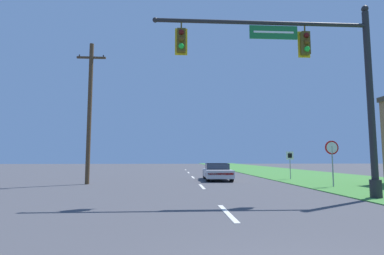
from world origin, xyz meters
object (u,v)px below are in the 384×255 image
(car_ahead, at_px, (217,172))
(route_sign_post, at_px, (290,159))
(stop_sign, at_px, (332,153))
(utility_pole_near, at_px, (90,110))
(signal_mast, at_px, (318,78))

(car_ahead, relative_size, route_sign_post, 2.32)
(stop_sign, bearing_deg, utility_pole_near, 168.76)
(signal_mast, bearing_deg, car_ahead, 104.62)
(signal_mast, distance_m, utility_pole_near, 13.29)
(utility_pole_near, bearing_deg, stop_sign, -11.24)
(stop_sign, height_order, utility_pole_near, utility_pole_near)
(route_sign_post, distance_m, utility_pole_near, 14.51)
(car_ahead, xyz_separation_m, stop_sign, (5.56, -5.78, 1.26))
(signal_mast, relative_size, route_sign_post, 4.47)
(car_ahead, relative_size, stop_sign, 1.88)
(car_ahead, bearing_deg, utility_pole_near, -160.35)
(stop_sign, distance_m, utility_pole_near, 14.51)
(car_ahead, distance_m, route_sign_post, 5.52)
(route_sign_post, bearing_deg, utility_pole_near, -167.83)
(car_ahead, xyz_separation_m, utility_pole_near, (-8.42, -3.01, 3.97))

